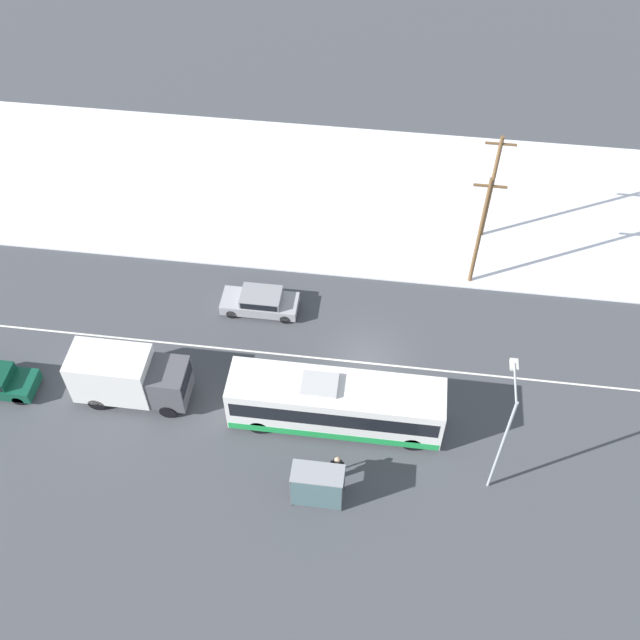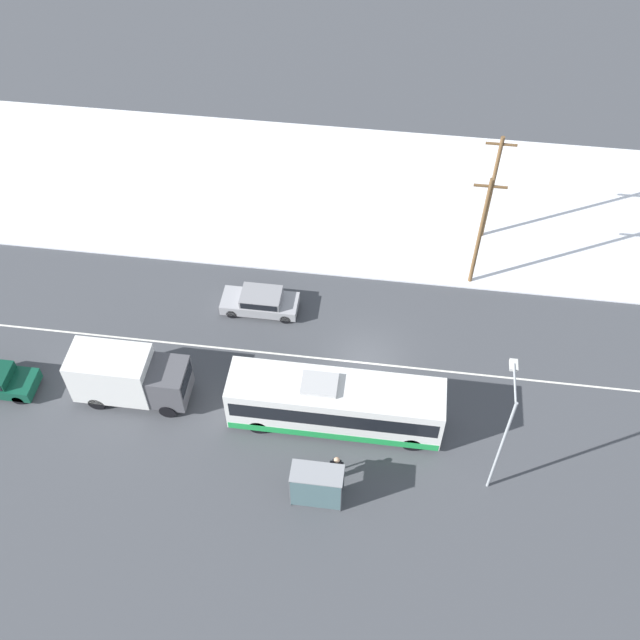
{
  "view_description": "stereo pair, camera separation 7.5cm",
  "coord_description": "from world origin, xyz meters",
  "px_view_note": "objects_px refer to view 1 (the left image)",
  "views": [
    {
      "loc": [
        0.63,
        -25.14,
        33.23
      ],
      "look_at": [
        -2.78,
        1.6,
        1.4
      ],
      "focal_mm": 42.0,
      "sensor_mm": 36.0,
      "label": 1
    },
    {
      "loc": [
        0.7,
        -25.13,
        33.23
      ],
      "look_at": [
        -2.78,
        1.6,
        1.4
      ],
      "focal_mm": 42.0,
      "sensor_mm": 36.0,
      "label": 2
    }
  ],
  "objects_px": {
    "box_truck": "(128,376)",
    "bus_shelter": "(317,486)",
    "pedestrian_at_stop": "(337,466)",
    "utility_pole_roadside": "(480,231)",
    "streetlamp": "(505,427)",
    "city_bus": "(336,404)",
    "sedan_car": "(260,301)",
    "utility_pole_snowlot": "(491,187)"
  },
  "relations": [
    {
      "from": "pedestrian_at_stop",
      "to": "box_truck",
      "type": "bearing_deg",
      "value": 162.99
    },
    {
      "from": "sedan_car",
      "to": "streetlamp",
      "type": "xyz_separation_m",
      "value": [
        13.06,
        -9.36,
        3.8
      ]
    },
    {
      "from": "box_truck",
      "to": "bus_shelter",
      "type": "bearing_deg",
      "value": -25.04
    },
    {
      "from": "pedestrian_at_stop",
      "to": "utility_pole_roadside",
      "type": "xyz_separation_m",
      "value": [
        6.52,
        14.22,
        3.02
      ]
    },
    {
      "from": "pedestrian_at_stop",
      "to": "streetlamp",
      "type": "relative_size",
      "value": 0.26
    },
    {
      "from": "pedestrian_at_stop",
      "to": "sedan_car",
      "type": "bearing_deg",
      "value": 118.64
    },
    {
      "from": "streetlamp",
      "to": "box_truck",
      "type": "bearing_deg",
      "value": 172.5
    },
    {
      "from": "box_truck",
      "to": "sedan_car",
      "type": "relative_size",
      "value": 1.35
    },
    {
      "from": "box_truck",
      "to": "utility_pole_snowlot",
      "type": "distance_m",
      "value": 23.95
    },
    {
      "from": "pedestrian_at_stop",
      "to": "streetlamp",
      "type": "height_order",
      "value": "streetlamp"
    },
    {
      "from": "bus_shelter",
      "to": "streetlamp",
      "type": "bearing_deg",
      "value": 16.72
    },
    {
      "from": "city_bus",
      "to": "sedan_car",
      "type": "bearing_deg",
      "value": 126.17
    },
    {
      "from": "bus_shelter",
      "to": "streetlamp",
      "type": "xyz_separation_m",
      "value": [
        8.2,
        2.46,
        2.9
      ]
    },
    {
      "from": "box_truck",
      "to": "utility_pole_roadside",
      "type": "relative_size",
      "value": 0.76
    },
    {
      "from": "utility_pole_roadside",
      "to": "city_bus",
      "type": "bearing_deg",
      "value": -122.44
    },
    {
      "from": "streetlamp",
      "to": "utility_pole_snowlot",
      "type": "distance_m",
      "value": 17.39
    },
    {
      "from": "streetlamp",
      "to": "pedestrian_at_stop",
      "type": "bearing_deg",
      "value": -172.27
    },
    {
      "from": "box_truck",
      "to": "utility_pole_roadside",
      "type": "xyz_separation_m",
      "value": [
        17.88,
        10.75,
        2.38
      ]
    },
    {
      "from": "bus_shelter",
      "to": "city_bus",
      "type": "bearing_deg",
      "value": 85.83
    },
    {
      "from": "sedan_car",
      "to": "utility_pole_roadside",
      "type": "height_order",
      "value": "utility_pole_roadside"
    },
    {
      "from": "bus_shelter",
      "to": "utility_pole_roadside",
      "type": "distance_m",
      "value": 17.48
    },
    {
      "from": "city_bus",
      "to": "bus_shelter",
      "type": "distance_m",
      "value": 4.72
    },
    {
      "from": "sedan_car",
      "to": "utility_pole_roadside",
      "type": "bearing_deg",
      "value": -162.44
    },
    {
      "from": "city_bus",
      "to": "sedan_car",
      "type": "xyz_separation_m",
      "value": [
        -5.21,
        7.12,
        -0.84
      ]
    },
    {
      "from": "sedan_car",
      "to": "pedestrian_at_stop",
      "type": "height_order",
      "value": "pedestrian_at_stop"
    },
    {
      "from": "city_bus",
      "to": "utility_pole_roadside",
      "type": "xyz_separation_m",
      "value": [
        6.98,
        10.98,
        2.55
      ]
    },
    {
      "from": "box_truck",
      "to": "utility_pole_roadside",
      "type": "distance_m",
      "value": 21.0
    },
    {
      "from": "city_bus",
      "to": "pedestrian_at_stop",
      "type": "relative_size",
      "value": 5.91
    },
    {
      "from": "sedan_car",
      "to": "pedestrian_at_stop",
      "type": "xyz_separation_m",
      "value": [
        5.66,
        -10.37,
        0.37
      ]
    },
    {
      "from": "sedan_car",
      "to": "box_truck",
      "type": "bearing_deg",
      "value": 50.45
    },
    {
      "from": "utility_pole_roadside",
      "to": "utility_pole_snowlot",
      "type": "xyz_separation_m",
      "value": [
        0.73,
        4.16,
        -0.13
      ]
    },
    {
      "from": "box_truck",
      "to": "streetlamp",
      "type": "height_order",
      "value": "streetlamp"
    },
    {
      "from": "city_bus",
      "to": "sedan_car",
      "type": "relative_size",
      "value": 2.43
    },
    {
      "from": "pedestrian_at_stop",
      "to": "utility_pole_snowlot",
      "type": "distance_m",
      "value": 19.97
    },
    {
      "from": "sedan_car",
      "to": "pedestrian_at_stop",
      "type": "relative_size",
      "value": 2.43
    },
    {
      "from": "box_truck",
      "to": "pedestrian_at_stop",
      "type": "relative_size",
      "value": 3.28
    },
    {
      "from": "streetlamp",
      "to": "utility_pole_roadside",
      "type": "bearing_deg",
      "value": 93.8
    },
    {
      "from": "box_truck",
      "to": "streetlamp",
      "type": "relative_size",
      "value": 0.84
    },
    {
      "from": "sedan_car",
      "to": "utility_pole_snowlot",
      "type": "xyz_separation_m",
      "value": [
        12.91,
        8.01,
        3.26
      ]
    },
    {
      "from": "pedestrian_at_stop",
      "to": "utility_pole_snowlot",
      "type": "xyz_separation_m",
      "value": [
        7.25,
        18.38,
        2.89
      ]
    },
    {
      "from": "streetlamp",
      "to": "bus_shelter",
      "type": "bearing_deg",
      "value": -163.28
    },
    {
      "from": "city_bus",
      "to": "box_truck",
      "type": "xyz_separation_m",
      "value": [
        -10.9,
        0.23,
        0.16
      ]
    }
  ]
}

